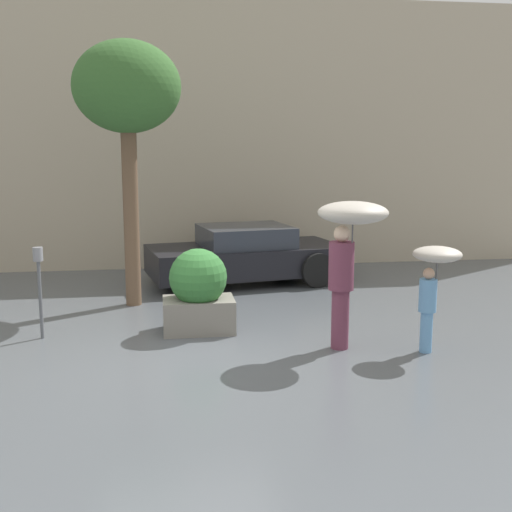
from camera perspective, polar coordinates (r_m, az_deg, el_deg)
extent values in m
plane|color=#51565B|center=(8.64, -6.20, -8.86)|extent=(40.00, 40.00, 0.00)
cube|color=#B7A88E|center=(14.70, -7.47, 10.63)|extent=(18.00, 0.30, 6.00)
cube|color=gray|center=(9.69, -5.11, -5.24)|extent=(1.06, 0.69, 0.50)
sphere|color=#337033|center=(9.55, -5.17, -1.91)|extent=(0.86, 0.86, 0.86)
cylinder|color=brown|center=(8.89, 7.48, -5.57)|extent=(0.24, 0.24, 0.83)
cylinder|color=brown|center=(8.73, 7.59, -0.87)|extent=(0.34, 0.34, 0.65)
sphere|color=beige|center=(8.66, 7.66, 1.98)|extent=(0.22, 0.22, 0.22)
cylinder|color=#4C4C51|center=(8.59, 8.56, 1.52)|extent=(0.02, 0.02, 0.70)
ellipsoid|color=beige|center=(8.55, 8.62, 3.84)|extent=(0.93, 0.93, 0.30)
cylinder|color=#669ED1|center=(8.99, 14.89, -6.53)|extent=(0.16, 0.16, 0.56)
cylinder|color=#669ED1|center=(8.86, 15.03, -3.40)|extent=(0.23, 0.23, 0.44)
sphere|color=tan|center=(8.80, 15.11, -1.51)|extent=(0.15, 0.15, 0.15)
cylinder|color=#4C4C51|center=(8.85, 15.73, -1.55)|extent=(0.02, 0.02, 0.53)
ellipsoid|color=beige|center=(8.80, 15.81, 0.15)|extent=(0.64, 0.64, 0.21)
cube|color=black|center=(13.08, -0.95, -0.31)|extent=(4.12, 2.46, 0.56)
cube|color=#2D333D|center=(13.00, -0.95, 1.80)|extent=(1.98, 1.82, 0.41)
cylinder|color=black|center=(11.93, -5.11, -1.95)|extent=(0.71, 0.34, 0.68)
cylinder|color=black|center=(13.66, -6.89, -0.49)|extent=(0.71, 0.34, 0.68)
cylinder|color=black|center=(12.70, 5.46, -1.24)|extent=(0.71, 0.34, 0.68)
cylinder|color=black|center=(14.33, 2.52, 0.05)|extent=(0.71, 0.34, 0.68)
cylinder|color=brown|center=(11.24, -11.05, 3.77)|extent=(0.27, 0.27, 3.23)
ellipsoid|color=#38662D|center=(11.23, -11.41, 14.55)|extent=(1.80, 1.80, 1.53)
cylinder|color=#595B60|center=(9.73, -18.61, -3.73)|extent=(0.05, 0.05, 1.14)
cylinder|color=gray|center=(9.60, -18.83, 0.16)|extent=(0.14, 0.14, 0.20)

